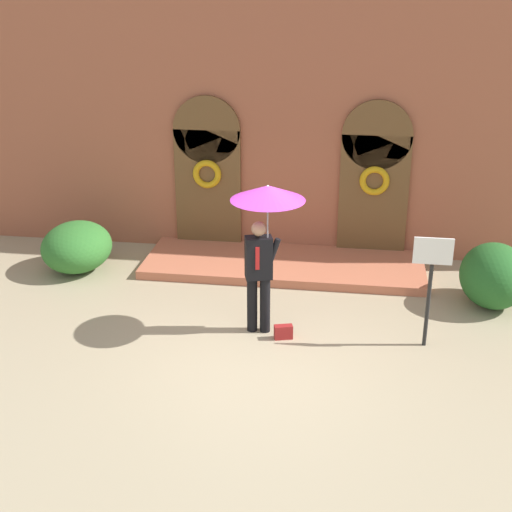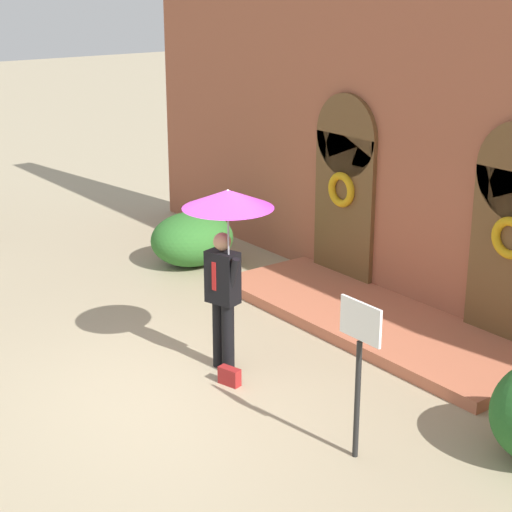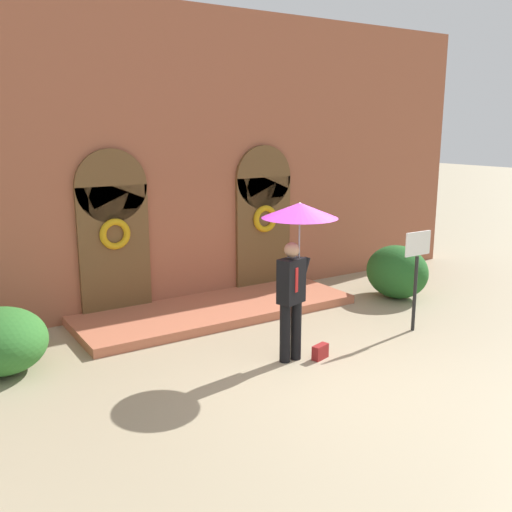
% 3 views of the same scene
% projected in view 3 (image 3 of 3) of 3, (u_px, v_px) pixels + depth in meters
% --- Properties ---
extents(ground_plane, '(80.00, 80.00, 0.00)m').
position_uv_depth(ground_plane, '(320.00, 371.00, 8.14)').
color(ground_plane, tan).
extents(building_facade, '(14.00, 2.30, 5.60)m').
position_uv_depth(building_facade, '(187.00, 166.00, 10.96)').
color(building_facade, '#9E563D').
rests_on(building_facade, ground).
extents(person_with_umbrella, '(1.10, 1.10, 2.36)m').
position_uv_depth(person_with_umbrella, '(298.00, 234.00, 8.16)').
color(person_with_umbrella, black).
rests_on(person_with_umbrella, ground).
extents(handbag, '(0.30, 0.19, 0.22)m').
position_uv_depth(handbag, '(320.00, 352.00, 8.56)').
color(handbag, maroon).
rests_on(handbag, ground).
extents(sign_post, '(0.56, 0.06, 1.72)m').
position_uv_depth(sign_post, '(417.00, 264.00, 9.52)').
color(sign_post, black).
rests_on(sign_post, ground).
extents(shrub_left, '(1.27, 1.47, 0.91)m').
position_uv_depth(shrub_left, '(1.00, 341.00, 8.06)').
color(shrub_left, '#2D6B28').
rests_on(shrub_left, ground).
extents(shrub_right, '(1.12, 1.34, 1.07)m').
position_uv_depth(shrub_right, '(397.00, 272.00, 11.57)').
color(shrub_right, '#235B23').
rests_on(shrub_right, ground).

